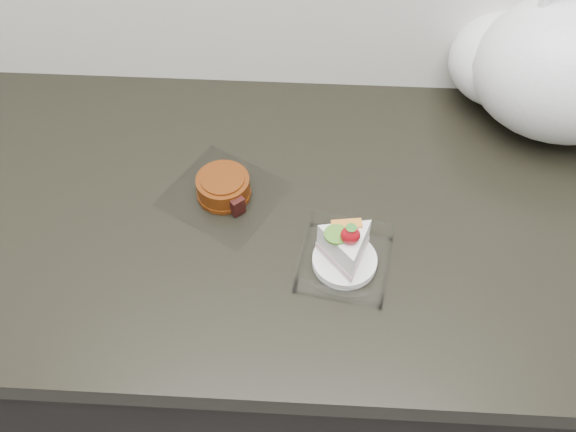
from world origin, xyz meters
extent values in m
cube|color=black|center=(0.00, 1.69, 0.43)|extent=(2.00, 0.60, 0.86)
cube|color=black|center=(0.00, 1.69, 0.88)|extent=(2.04, 0.64, 0.04)
cube|color=white|center=(0.08, 1.59, 0.90)|extent=(0.15, 0.15, 0.00)
cylinder|color=white|center=(0.08, 1.59, 0.91)|extent=(0.10, 0.10, 0.01)
ellipsoid|color=#B50C1B|center=(0.08, 1.58, 0.98)|extent=(0.03, 0.02, 0.03)
cone|color=#2D7223|center=(0.08, 1.58, 1.00)|extent=(0.02, 0.02, 0.01)
cylinder|color=#4E8E29|center=(0.06, 1.59, 0.98)|extent=(0.03, 0.03, 0.00)
cube|color=orange|center=(0.08, 1.61, 0.97)|extent=(0.05, 0.02, 0.00)
cube|color=white|center=(-0.12, 1.71, 0.90)|extent=(0.23, 0.22, 0.00)
cylinder|color=#70310D|center=(-0.12, 1.71, 0.92)|extent=(0.11, 0.11, 0.04)
cylinder|color=#70310D|center=(-0.12, 1.71, 0.91)|extent=(0.11, 0.11, 0.01)
cylinder|color=#70310D|center=(-0.12, 1.71, 0.94)|extent=(0.09, 0.09, 0.00)
cube|color=black|center=(-0.09, 1.68, 0.92)|extent=(0.03, 0.03, 0.03)
ellipsoid|color=white|center=(0.44, 1.91, 1.02)|extent=(0.39, 0.34, 0.25)
ellipsoid|color=white|center=(0.35, 1.96, 1.00)|extent=(0.23, 0.22, 0.16)
camera|label=1|loc=(0.03, 1.04, 1.69)|focal=40.00mm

